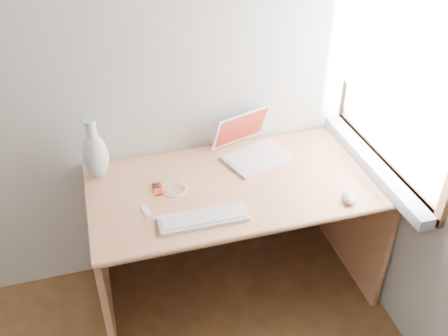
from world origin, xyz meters
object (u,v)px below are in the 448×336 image
object	(u,v)px
desk	(231,206)
vase	(96,154)
external_keyboard	(203,218)
laptop	(255,147)

from	to	relation	value
desk	vase	distance (m)	0.74
external_keyboard	desk	bearing A→B (deg)	54.78
external_keyboard	vase	distance (m)	0.63
vase	laptop	bearing A→B (deg)	-2.33
desk	laptop	bearing A→B (deg)	36.20
desk	external_keyboard	size ratio (longest dim) A/B	3.59
laptop	external_keyboard	xyz separation A→B (m)	(-0.39, -0.43, -0.04)
external_keyboard	vase	world-z (taller)	vase
laptop	vase	bearing A→B (deg)	159.35
external_keyboard	laptop	bearing A→B (deg)	48.59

